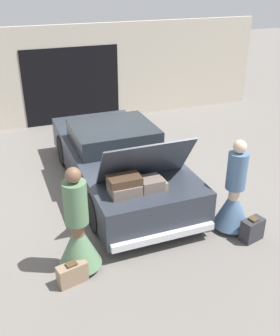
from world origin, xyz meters
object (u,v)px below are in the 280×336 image
(car, at_px, (118,160))
(person_left, at_px, (78,235))
(suitcase_beside_left_person, at_px, (72,274))
(suitcase_beside_right_person, at_px, (252,229))
(person_right, at_px, (233,199))

(car, height_order, person_left, person_left)
(suitcase_beside_left_person, height_order, suitcase_beside_right_person, suitcase_beside_right_person)
(car, relative_size, person_right, 2.79)
(person_left, relative_size, suitcase_beside_left_person, 3.68)
(car, xyz_separation_m, suitcase_beside_right_person, (1.52, -2.61, -0.39))
(person_right, bearing_deg, person_left, 103.87)
(person_left, bearing_deg, suitcase_beside_right_person, 97.77)
(car, height_order, person_right, person_right)
(car, height_order, suitcase_beside_right_person, car)
(person_right, xyz_separation_m, suitcase_beside_left_person, (-2.91, -0.34, -0.44))
(person_left, xyz_separation_m, person_right, (2.73, 0.06, -0.01))
(suitcase_beside_right_person, bearing_deg, person_left, 173.19)
(car, xyz_separation_m, person_right, (1.37, -2.20, 0.01))
(person_left, bearing_deg, person_right, 105.88)
(person_right, relative_size, suitcase_beside_right_person, 3.97)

